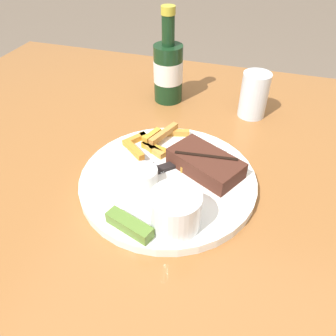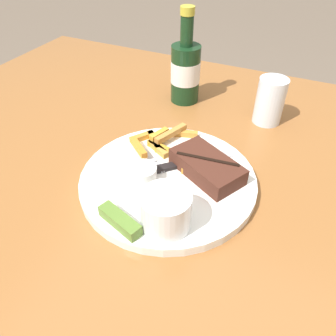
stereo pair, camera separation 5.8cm
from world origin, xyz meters
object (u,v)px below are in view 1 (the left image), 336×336
object	(u,v)px
steak_portion	(205,163)
beer_bottle	(168,70)
pickle_spear	(129,225)
knife_utensil	(182,162)
dinner_plate	(168,180)
coleslaw_cup	(176,209)
dipping_sauce_cup	(143,175)
fork_utensil	(140,154)
drinking_glass	(254,95)

from	to	relation	value
steak_portion	beer_bottle	bearing A→B (deg)	120.09
pickle_spear	knife_utensil	world-z (taller)	pickle_spear
dinner_plate	steak_portion	size ratio (longest dim) A/B	2.11
dinner_plate	coleslaw_cup	xyz separation A→B (m)	(0.04, -0.10, 0.04)
coleslaw_cup	dipping_sauce_cup	xyz separation A→B (m)	(-0.08, 0.07, -0.02)
pickle_spear	fork_utensil	bearing A→B (deg)	106.54
dinner_plate	drinking_glass	size ratio (longest dim) A/B	3.04
knife_utensil	drinking_glass	bearing A→B (deg)	23.17
fork_utensil	drinking_glass	distance (m)	0.31
dinner_plate	fork_utensil	world-z (taller)	fork_utensil
dinner_plate	drinking_glass	xyz separation A→B (m)	(0.12, 0.29, 0.04)
coleslaw_cup	drinking_glass	size ratio (longest dim) A/B	0.74
steak_portion	coleslaw_cup	world-z (taller)	coleslaw_cup
coleslaw_cup	fork_utensil	world-z (taller)	coleslaw_cup
pickle_spear	fork_utensil	world-z (taller)	pickle_spear
drinking_glass	pickle_spear	bearing A→B (deg)	-107.69
coleslaw_cup	dipping_sauce_cup	size ratio (longest dim) A/B	1.54
knife_utensil	beer_bottle	distance (m)	0.29
fork_utensil	drinking_glass	xyz separation A→B (m)	(0.19, 0.25, 0.03)
drinking_glass	coleslaw_cup	bearing A→B (deg)	-100.45
dinner_plate	steak_portion	bearing A→B (deg)	32.34
dinner_plate	steak_portion	world-z (taller)	steak_portion
coleslaw_cup	drinking_glass	xyz separation A→B (m)	(0.07, 0.40, 0.00)
dipping_sauce_cup	pickle_spear	bearing A→B (deg)	-80.87
knife_utensil	beer_bottle	size ratio (longest dim) A/B	0.57
knife_utensil	dinner_plate	bearing A→B (deg)	-153.21
beer_bottle	drinking_glass	xyz separation A→B (m)	(0.21, -0.01, -0.03)
dinner_plate	beer_bottle	distance (m)	0.33
fork_utensil	knife_utensil	bearing A→B (deg)	30.89
pickle_spear	drinking_glass	xyz separation A→B (m)	(0.14, 0.43, 0.02)
dipping_sauce_cup	drinking_glass	distance (m)	0.36
coleslaw_cup	knife_utensil	size ratio (longest dim) A/B	0.60
coleslaw_cup	pickle_spear	xyz separation A→B (m)	(-0.06, -0.03, -0.02)
dinner_plate	beer_bottle	size ratio (longest dim) A/B	1.42
pickle_spear	knife_utensil	bearing A→B (deg)	79.18
knife_utensil	drinking_glass	distance (m)	0.27
beer_bottle	dinner_plate	bearing A→B (deg)	-72.59
dinner_plate	fork_utensil	xyz separation A→B (m)	(-0.07, 0.05, 0.01)
dipping_sauce_cup	dinner_plate	bearing A→B (deg)	37.74
dinner_plate	knife_utensil	size ratio (longest dim) A/B	2.48
dinner_plate	dipping_sauce_cup	xyz separation A→B (m)	(-0.04, -0.03, 0.03)
steak_portion	fork_utensil	distance (m)	0.13
dipping_sauce_cup	knife_utensil	size ratio (longest dim) A/B	0.39
dinner_plate	fork_utensil	bearing A→B (deg)	148.13
fork_utensil	knife_utensil	size ratio (longest dim) A/B	0.93
coleslaw_cup	drinking_glass	distance (m)	0.40
dipping_sauce_cup	fork_utensil	distance (m)	0.08
coleslaw_cup	fork_utensil	size ratio (longest dim) A/B	0.65
pickle_spear	knife_utensil	distance (m)	0.18
beer_bottle	drinking_glass	bearing A→B (deg)	-3.88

